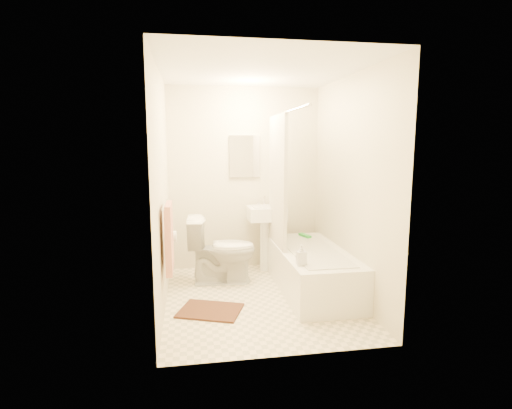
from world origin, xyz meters
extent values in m
plane|color=beige|center=(0.00, 0.00, 0.00)|extent=(2.40, 2.40, 0.00)
plane|color=white|center=(0.00, 0.00, 2.40)|extent=(2.40, 2.40, 0.00)
cube|color=beige|center=(0.00, 1.20, 1.20)|extent=(2.00, 0.02, 2.40)
cube|color=beige|center=(-1.00, 0.00, 1.20)|extent=(0.02, 2.40, 2.40)
cube|color=beige|center=(1.00, 0.00, 1.20)|extent=(0.02, 2.40, 2.40)
cube|color=white|center=(0.00, 1.18, 1.50)|extent=(0.40, 0.03, 0.55)
cylinder|color=silver|center=(0.30, 0.10, 2.00)|extent=(0.03, 1.70, 0.03)
cube|color=silver|center=(0.30, 0.50, 1.22)|extent=(0.04, 0.80, 1.55)
cylinder|color=silver|center=(-0.96, -0.25, 1.10)|extent=(0.02, 0.60, 0.02)
cube|color=#CC7266|center=(-0.93, -0.25, 0.78)|extent=(0.06, 0.45, 0.66)
cylinder|color=white|center=(-0.93, 0.12, 0.70)|extent=(0.11, 0.12, 0.12)
imported|color=white|center=(-0.36, 0.60, 0.40)|extent=(0.84, 0.51, 0.80)
cube|color=#563121|center=(-0.55, -0.25, 0.01)|extent=(0.72, 0.63, 0.02)
imported|color=white|center=(0.36, -0.35, 0.57)|extent=(0.10, 0.10, 0.21)
cube|color=green|center=(0.73, 0.78, 0.49)|extent=(0.12, 0.21, 0.04)
camera|label=1|loc=(-0.72, -4.07, 1.68)|focal=28.00mm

